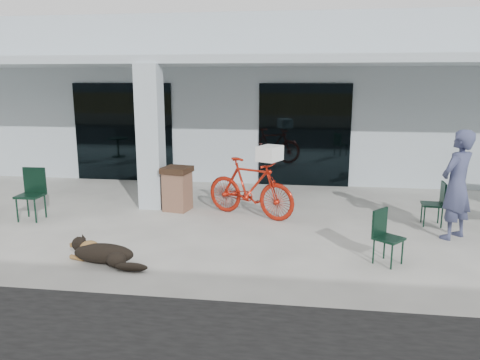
# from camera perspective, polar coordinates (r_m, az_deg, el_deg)

# --- Properties ---
(ground) EXTENTS (80.00, 80.00, 0.00)m
(ground) POSITION_cam_1_polar(r_m,az_deg,el_deg) (8.17, -5.52, -7.91)
(ground) COLOR beige
(ground) RESTS_ON ground
(building) EXTENTS (22.00, 7.00, 4.50)m
(building) POSITION_cam_1_polar(r_m,az_deg,el_deg) (16.07, 1.47, 10.21)
(building) COLOR #A5B3BA
(building) RESTS_ON ground
(storefront_glass_left) EXTENTS (2.80, 0.06, 2.70)m
(storefront_glass_left) POSITION_cam_1_polar(r_m,az_deg,el_deg) (13.49, -14.02, 5.65)
(storefront_glass_left) COLOR black
(storefront_glass_left) RESTS_ON ground
(storefront_glass_right) EXTENTS (2.40, 0.06, 2.70)m
(storefront_glass_right) POSITION_cam_1_polar(r_m,az_deg,el_deg) (12.51, 7.83, 5.41)
(storefront_glass_right) COLOR black
(storefront_glass_right) RESTS_ON ground
(column) EXTENTS (0.50, 0.50, 3.12)m
(column) POSITION_cam_1_polar(r_m,az_deg,el_deg) (10.38, -10.84, 5.11)
(column) COLOR #A5B3BA
(column) RESTS_ON ground
(overhang) EXTENTS (22.00, 2.80, 0.18)m
(overhang) POSITION_cam_1_polar(r_m,az_deg,el_deg) (11.21, -1.46, 14.28)
(overhang) COLOR #A5B3BA
(overhang) RESTS_ON column
(bicycle) EXTENTS (2.08, 1.35, 1.22)m
(bicycle) POSITION_cam_1_polar(r_m,az_deg,el_deg) (9.63, 1.24, -0.96)
(bicycle) COLOR #A91D0D
(bicycle) RESTS_ON ground
(laundry_basket) EXTENTS (0.54, 0.61, 0.30)m
(laundry_basket) POSITION_cam_1_polar(r_m,az_deg,el_deg) (9.27, 3.65, 3.26)
(laundry_basket) COLOR white
(laundry_basket) RESTS_ON bicycle
(dog) EXTENTS (1.17, 0.68, 0.37)m
(dog) POSITION_cam_1_polar(r_m,az_deg,el_deg) (7.59, -16.28, -8.47)
(dog) COLOR black
(dog) RESTS_ON ground
(cup_near_dog) EXTENTS (0.09, 0.09, 0.11)m
(cup_near_dog) POSITION_cam_1_polar(r_m,az_deg,el_deg) (7.94, -19.11, -8.73)
(cup_near_dog) COLOR white
(cup_near_dog) RESTS_ON ground
(cafe_chair_near) EXTENTS (0.49, 0.53, 1.05)m
(cafe_chair_near) POSITION_cam_1_polar(r_m,az_deg,el_deg) (10.31, -24.21, -1.66)
(cafe_chair_near) COLOR black
(cafe_chair_near) RESTS_ON ground
(cafe_chair_far_a) EXTENTS (0.57, 0.56, 0.85)m
(cafe_chair_far_a) POSITION_cam_1_polar(r_m,az_deg,el_deg) (7.56, 17.69, -6.72)
(cafe_chair_far_a) COLOR black
(cafe_chair_far_a) RESTS_ON ground
(cafe_chair_far_b) EXTENTS (0.46, 0.42, 0.87)m
(cafe_chair_far_b) POSITION_cam_1_polar(r_m,az_deg,el_deg) (9.82, 22.41, -2.70)
(cafe_chair_far_b) COLOR black
(cafe_chair_far_b) RESTS_ON ground
(person) EXTENTS (0.84, 0.83, 1.96)m
(person) POSITION_cam_1_polar(r_m,az_deg,el_deg) (9.06, 24.91, -0.55)
(person) COLOR #3A4062
(person) RESTS_ON ground
(trash_receptacle) EXTENTS (0.66, 0.66, 0.96)m
(trash_receptacle) POSITION_cam_1_polar(r_m,az_deg,el_deg) (10.22, -7.64, -1.05)
(trash_receptacle) COLOR brown
(trash_receptacle) RESTS_ON ground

